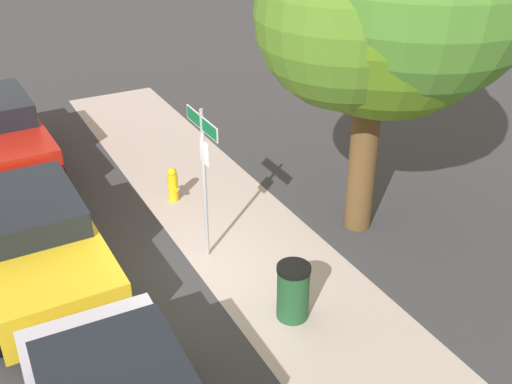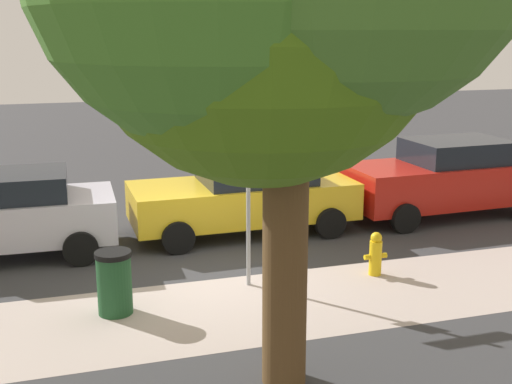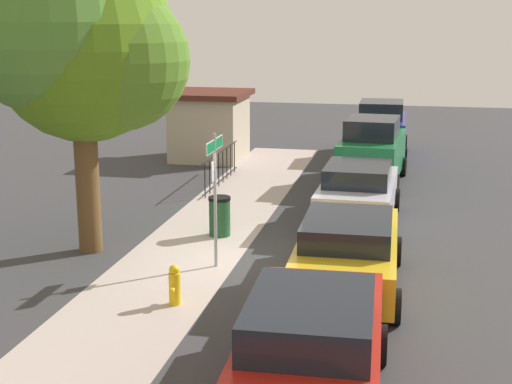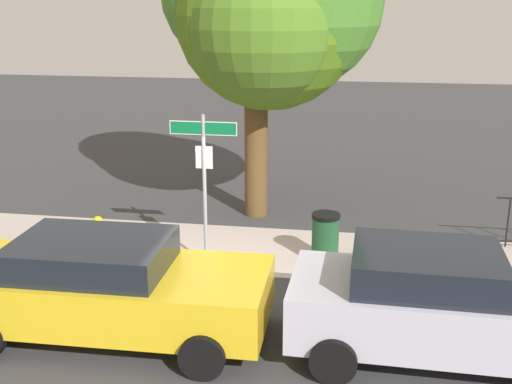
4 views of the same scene
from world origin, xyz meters
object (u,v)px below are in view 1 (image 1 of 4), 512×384
(street_sign, at_px, (203,157))
(fire_hydrant, at_px, (173,184))
(car_yellow, at_px, (34,238))
(trash_bin, at_px, (293,291))

(street_sign, height_order, fire_hydrant, street_sign)
(car_yellow, distance_m, fire_hydrant, 3.45)
(car_yellow, height_order, trash_bin, car_yellow)
(street_sign, xyz_separation_m, fire_hydrant, (-2.25, 0.20, -1.65))
(street_sign, bearing_deg, car_yellow, -105.06)
(car_yellow, bearing_deg, street_sign, 73.92)
(street_sign, relative_size, fire_hydrant, 3.74)
(car_yellow, xyz_separation_m, trash_bin, (3.02, 3.39, -0.31))
(fire_hydrant, relative_size, trash_bin, 0.80)
(street_sign, height_order, car_yellow, street_sign)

